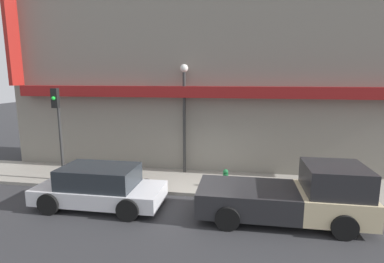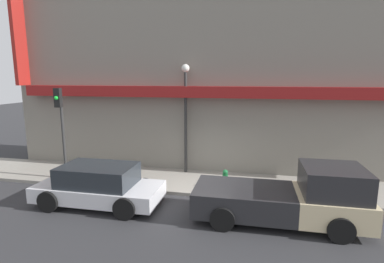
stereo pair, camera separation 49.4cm
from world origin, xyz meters
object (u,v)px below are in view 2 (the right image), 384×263
object	(u,v)px
street_lamp	(186,105)
parked_car	(99,185)
pickup_truck	(290,197)
traffic_light	(61,118)
fire_hydrant	(225,179)

from	to	relation	value
street_lamp	parked_car	bearing A→B (deg)	-120.44
pickup_truck	parked_car	distance (m)	6.55
traffic_light	parked_car	bearing A→B (deg)	-35.39
pickup_truck	fire_hydrant	bearing A→B (deg)	135.48
pickup_truck	street_lamp	size ratio (longest dim) A/B	1.06
parked_car	fire_hydrant	distance (m)	4.86
pickup_truck	traffic_light	size ratio (longest dim) A/B	1.34
pickup_truck	street_lamp	distance (m)	6.28
fire_hydrant	street_lamp	distance (m)	3.81
pickup_truck	traffic_light	distance (m)	9.64
fire_hydrant	street_lamp	bearing A→B (deg)	140.15
fire_hydrant	traffic_light	world-z (taller)	traffic_light
pickup_truck	fire_hydrant	distance (m)	3.18
pickup_truck	street_lamp	world-z (taller)	street_lamp
parked_car	traffic_light	distance (m)	3.91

